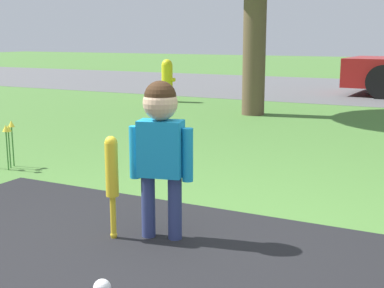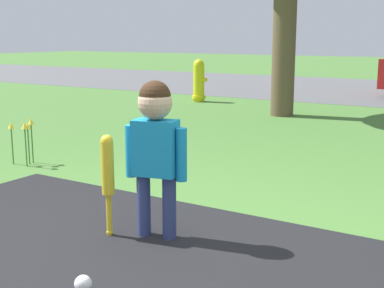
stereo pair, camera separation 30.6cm
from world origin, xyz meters
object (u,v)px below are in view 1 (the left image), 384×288
baseball_bat (112,173)px  fire_hydrant (167,81)px  child (161,138)px  sports_ball (102,288)px

baseball_bat → fire_hydrant: size_ratio=0.80×
baseball_bat → fire_hydrant: (-3.07, 6.07, -0.02)m
child → baseball_bat: size_ratio=1.51×
child → fire_hydrant: size_ratio=1.21×
baseball_bat → sports_ball: (0.38, -0.63, -0.36)m
baseball_bat → fire_hydrant: fire_hydrant is taller
sports_ball → baseball_bat: bearing=120.9°
child → fire_hydrant: (-3.32, 5.93, -0.23)m
baseball_bat → fire_hydrant: 6.80m
baseball_bat → fire_hydrant: bearing=116.8°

